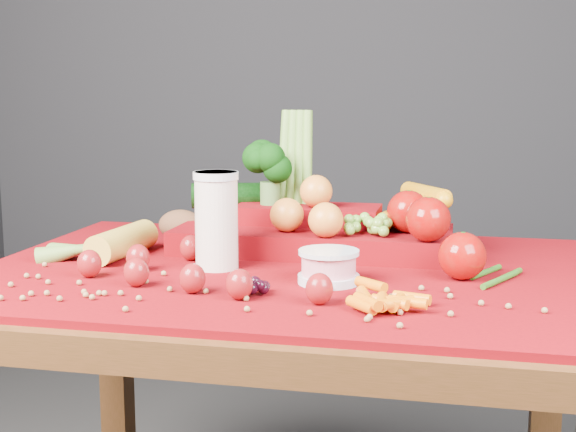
% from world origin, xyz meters
% --- Properties ---
extents(table, '(1.10, 0.80, 0.75)m').
position_xyz_m(table, '(0.00, 0.00, 0.66)').
color(table, '#33200B').
rests_on(table, ground).
extents(red_cloth, '(1.05, 0.75, 0.01)m').
position_xyz_m(red_cloth, '(0.00, 0.00, 0.76)').
color(red_cloth, '#6C0308').
rests_on(red_cloth, table).
extents(milk_glass, '(0.08, 0.08, 0.17)m').
position_xyz_m(milk_glass, '(-0.12, -0.03, 0.85)').
color(milk_glass, beige).
rests_on(milk_glass, red_cloth).
extents(yogurt_bowl, '(0.10, 0.10, 0.05)m').
position_xyz_m(yogurt_bowl, '(0.09, -0.09, 0.79)').
color(yogurt_bowl, silver).
rests_on(yogurt_bowl, red_cloth).
extents(strawberry_scatter, '(0.48, 0.28, 0.05)m').
position_xyz_m(strawberry_scatter, '(-0.16, -0.13, 0.79)').
color(strawberry_scatter, maroon).
rests_on(strawberry_scatter, red_cloth).
extents(dark_grape_cluster, '(0.06, 0.05, 0.03)m').
position_xyz_m(dark_grape_cluster, '(-0.01, -0.18, 0.78)').
color(dark_grape_cluster, black).
rests_on(dark_grape_cluster, red_cloth).
extents(soybean_scatter, '(0.84, 0.24, 0.01)m').
position_xyz_m(soybean_scatter, '(0.00, -0.20, 0.77)').
color(soybean_scatter, olive).
rests_on(soybean_scatter, red_cloth).
extents(corn_ear, '(0.20, 0.24, 0.06)m').
position_xyz_m(corn_ear, '(-0.36, -0.01, 0.78)').
color(corn_ear, gold).
rests_on(corn_ear, red_cloth).
extents(potato, '(0.09, 0.07, 0.06)m').
position_xyz_m(potato, '(-0.26, 0.20, 0.79)').
color(potato, brown).
rests_on(potato, red_cloth).
extents(baby_carrot_pile, '(0.17, 0.17, 0.03)m').
position_xyz_m(baby_carrot_pile, '(0.19, -0.21, 0.78)').
color(baby_carrot_pile, orange).
rests_on(baby_carrot_pile, red_cloth).
extents(green_bean_pile, '(0.14, 0.12, 0.01)m').
position_xyz_m(green_bean_pile, '(0.36, -0.01, 0.77)').
color(green_bean_pile, '#265D15').
rests_on(green_bean_pile, red_cloth).
extents(produce_mound, '(0.59, 0.37, 0.27)m').
position_xyz_m(produce_mound, '(0.05, 0.16, 0.82)').
color(produce_mound, '#6C0308').
rests_on(produce_mound, red_cloth).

